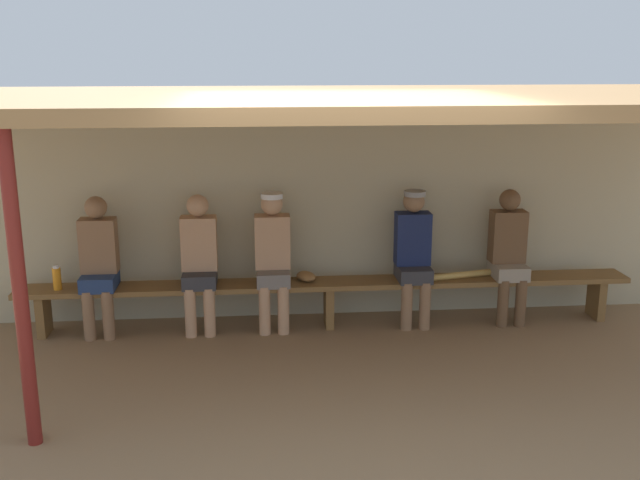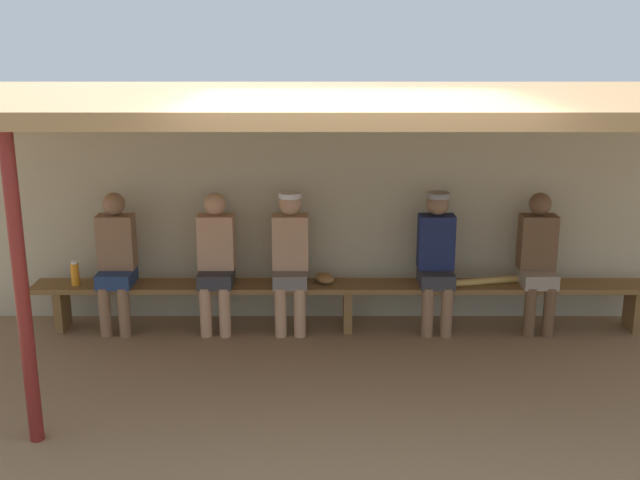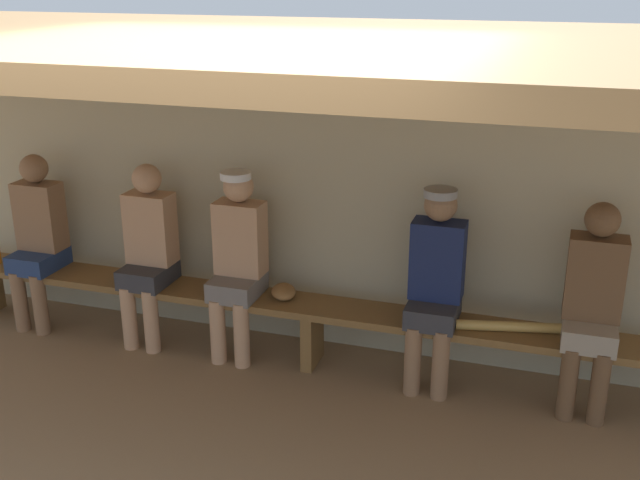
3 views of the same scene
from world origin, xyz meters
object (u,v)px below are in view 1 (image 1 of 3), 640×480
(player_rightmost, at_px, (99,260))
(player_shirtless_tan, at_px, (509,250))
(player_near_post, at_px, (273,254))
(baseball_glove_tan, at_px, (306,276))
(baseball_bat, at_px, (468,274))
(support_post, at_px, (20,293))
(bench, at_px, (329,288))
(water_bottle_orange, at_px, (57,278))
(player_in_white, at_px, (199,258))
(player_leftmost, at_px, (413,251))

(player_rightmost, bearing_deg, player_shirtless_tan, 0.00)
(player_near_post, xyz_separation_m, baseball_glove_tan, (0.32, 0.04, -0.24))
(baseball_bat, bearing_deg, support_post, -162.63)
(bench, bearing_deg, support_post, -137.26)
(player_near_post, bearing_deg, baseball_glove_tan, 6.18)
(water_bottle_orange, bearing_deg, player_in_white, 1.48)
(player_leftmost, bearing_deg, player_near_post, 180.00)
(water_bottle_orange, bearing_deg, bench, 0.70)
(player_leftmost, relative_size, baseball_bat, 1.63)
(player_in_white, height_order, player_near_post, player_near_post)
(player_shirtless_tan, bearing_deg, support_post, -152.67)
(water_bottle_orange, bearing_deg, player_rightmost, 5.07)
(player_shirtless_tan, height_order, player_near_post, player_near_post)
(player_near_post, distance_m, baseball_glove_tan, 0.41)
(baseball_glove_tan, bearing_deg, player_shirtless_tan, 65.65)
(player_shirtless_tan, relative_size, baseball_glove_tan, 5.56)
(support_post, relative_size, player_in_white, 1.65)
(bench, relative_size, player_leftmost, 4.46)
(support_post, relative_size, water_bottle_orange, 9.36)
(support_post, height_order, player_near_post, support_post)
(player_rightmost, xyz_separation_m, player_leftmost, (3.03, 0.00, 0.02))
(baseball_bat, bearing_deg, water_bottle_orange, 168.05)
(player_in_white, xyz_separation_m, player_rightmost, (-0.95, 0.00, 0.00))
(player_in_white, distance_m, player_leftmost, 2.09)
(baseball_bat, bearing_deg, bench, 167.60)
(player_rightmost, xyz_separation_m, water_bottle_orange, (-0.39, -0.03, -0.16))
(player_leftmost, bearing_deg, player_in_white, -179.99)
(bench, distance_m, baseball_bat, 1.40)
(player_rightmost, bearing_deg, baseball_glove_tan, 1.03)
(player_in_white, height_order, player_rightmost, same)
(support_post, height_order, player_in_white, support_post)
(bench, height_order, baseball_glove_tan, baseball_glove_tan)
(baseball_glove_tan, bearing_deg, bench, 56.81)
(player_leftmost, distance_m, baseball_bat, 0.62)
(player_shirtless_tan, height_order, baseball_bat, player_shirtless_tan)
(baseball_bat, bearing_deg, player_rightmost, 167.55)
(bench, height_order, player_in_white, player_in_white)
(player_in_white, distance_m, baseball_bat, 2.66)
(player_in_white, relative_size, player_leftmost, 0.99)
(player_in_white, bearing_deg, baseball_glove_tan, 1.98)
(player_rightmost, bearing_deg, player_in_white, 0.00)
(bench, relative_size, player_near_post, 4.46)
(player_in_white, relative_size, baseball_glove_tan, 5.56)
(support_post, bearing_deg, player_shirtless_tan, 27.33)
(player_rightmost, bearing_deg, player_leftmost, 0.01)
(bench, height_order, player_near_post, player_near_post)
(bench, height_order, player_leftmost, player_leftmost)
(player_leftmost, xyz_separation_m, water_bottle_orange, (-3.42, -0.04, -0.17))
(player_in_white, distance_m, baseball_glove_tan, 1.05)
(bench, relative_size, player_rightmost, 4.49)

